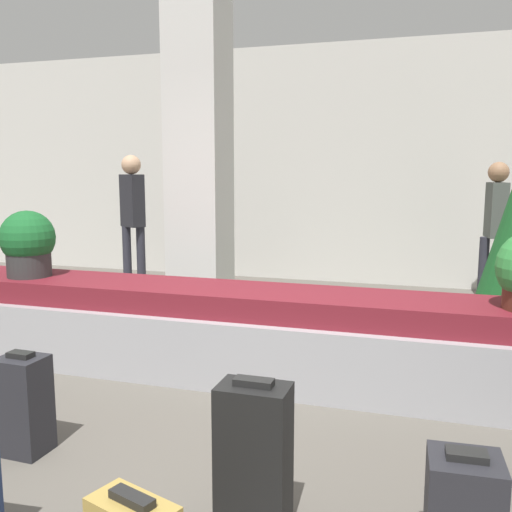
{
  "coord_description": "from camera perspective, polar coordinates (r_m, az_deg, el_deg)",
  "views": [
    {
      "loc": [
        1.22,
        -2.58,
        1.54
      ],
      "look_at": [
        0.0,
        1.33,
        0.92
      ],
      "focal_mm": 40.0,
      "sensor_mm": 36.0,
      "label": 1
    }
  ],
  "objects": [
    {
      "name": "ground_plane",
      "position": [
        3.24,
        -7.45,
        -19.76
      ],
      "size": [
        18.0,
        18.0,
        0.0
      ],
      "primitive_type": "plane",
      "color": "#59544C"
    },
    {
      "name": "back_wall",
      "position": [
        7.88,
        8.5,
        8.98
      ],
      "size": [
        18.0,
        0.06,
        3.2
      ],
      "color": "beige",
      "rests_on": "ground_plane"
    },
    {
      "name": "carousel",
      "position": [
        4.28,
        0.0,
        -7.97
      ],
      "size": [
        6.16,
        0.79,
        0.67
      ],
      "color": "#9E9EA3",
      "rests_on": "ground_plane"
    },
    {
      "name": "pillar",
      "position": [
        5.86,
        -5.68,
        9.18
      ],
      "size": [
        0.55,
        0.55,
        3.2
      ],
      "color": "silver",
      "rests_on": "ground_plane"
    },
    {
      "name": "suitcase_2",
      "position": [
        3.44,
        -22.21,
        -13.59
      ],
      "size": [
        0.25,
        0.22,
        0.57
      ],
      "rotation": [
        0.0,
        0.0,
        -0.03
      ],
      "color": "#232328",
      "rests_on": "ground_plane"
    },
    {
      "name": "suitcase_5",
      "position": [
        2.54,
        -0.23,
        -19.68
      ],
      "size": [
        0.3,
        0.2,
        0.69
      ],
      "rotation": [
        0.0,
        0.0,
        0.0
      ],
      "color": "black",
      "rests_on": "ground_plane"
    },
    {
      "name": "potted_plant_0",
      "position": [
        5.03,
        -21.85,
        1.17
      ],
      "size": [
        0.44,
        0.44,
        0.54
      ],
      "color": "#2D2D2D",
      "rests_on": "carousel"
    },
    {
      "name": "traveler_0",
      "position": [
        7.37,
        -12.24,
        4.51
      ],
      "size": [
        0.37,
        0.32,
        1.72
      ],
      "rotation": [
        0.0,
        0.0,
        2.61
      ],
      "color": "#282833",
      "rests_on": "ground_plane"
    },
    {
      "name": "traveler_1",
      "position": [
        6.98,
        22.83,
        3.24
      ],
      "size": [
        0.31,
        0.34,
        1.63
      ],
      "rotation": [
        0.0,
        0.0,
        1.73
      ],
      "color": "#282833",
      "rests_on": "ground_plane"
    }
  ]
}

